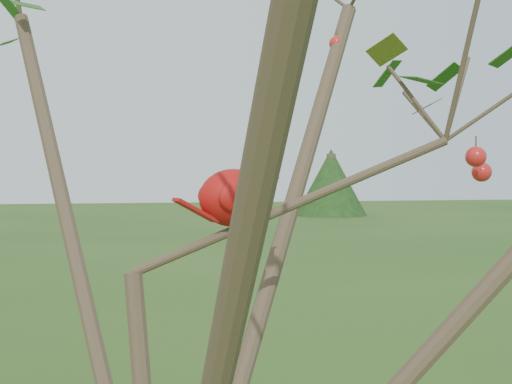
% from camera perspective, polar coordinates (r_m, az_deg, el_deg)
% --- Properties ---
extents(crabapple_tree, '(2.35, 2.05, 2.95)m').
position_cam_1_polar(crabapple_tree, '(1.09, -7.09, 0.82)').
color(crabapple_tree, '#473626').
rests_on(crabapple_tree, ground).
extents(cardinal, '(0.22, 0.15, 0.16)m').
position_cam_1_polar(cardinal, '(1.22, -1.70, -0.23)').
color(cardinal, red).
rests_on(cardinal, ground).
extents(distant_trees, '(43.08, 10.98, 3.08)m').
position_cam_1_polar(distant_trees, '(24.40, -17.02, 0.13)').
color(distant_trees, '#473626').
rests_on(distant_trees, ground).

